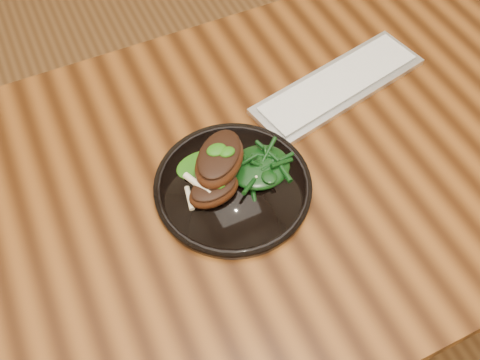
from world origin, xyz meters
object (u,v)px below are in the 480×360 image
desk (253,195)px  keyboard (339,85)px  plate (233,186)px  lamb_chop_front (214,190)px  greens_heap (260,165)px

desk → keyboard: 0.28m
plate → lamb_chop_front: (-0.04, -0.01, 0.03)m
lamb_chop_front → desk: bearing=18.6°
lamb_chop_front → greens_heap: 0.09m
plate → greens_heap: (0.05, 0.00, 0.02)m
keyboard → lamb_chop_front: bearing=-157.2°
desk → lamb_chop_front: bearing=-161.4°
desk → lamb_chop_front: (-0.09, -0.03, 0.12)m
desk → plate: (-0.05, -0.02, 0.09)m
desk → lamb_chop_front: size_ratio=16.15×
desk → lamb_chop_front: 0.15m
desk → plate: size_ratio=5.89×
keyboard → greens_heap: bearing=-152.3°
desk → keyboard: keyboard is taller
greens_heap → lamb_chop_front: bearing=-171.2°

